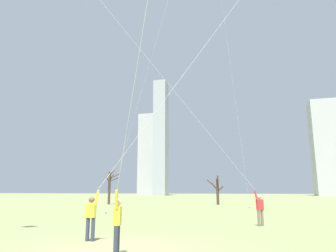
{
  "coord_description": "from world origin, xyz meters",
  "views": [
    {
      "loc": [
        4.37,
        -10.1,
        1.84
      ],
      "look_at": [
        0.0,
        6.0,
        5.31
      ],
      "focal_mm": 33.45,
      "sensor_mm": 36.0,
      "label": 1
    }
  ],
  "objects_px": {
    "kite_flyer_far_back_teal": "(231,171)",
    "bare_tree_rightmost": "(217,190)",
    "distant_kite_low_near_trees_orange": "(223,14)",
    "kite_flyer_midfield_right_pink": "(129,145)",
    "kite_flyer_foreground_right_white": "(154,127)",
    "bare_tree_center": "(110,186)"
  },
  "relations": [
    {
      "from": "kite_flyer_far_back_teal",
      "to": "bare_tree_rightmost",
      "type": "xyz_separation_m",
      "value": [
        -3.8,
        27.35,
        -0.85
      ]
    },
    {
      "from": "distant_kite_low_near_trees_orange",
      "to": "kite_flyer_far_back_teal",
      "type": "bearing_deg",
      "value": -85.78
    },
    {
      "from": "distant_kite_low_near_trees_orange",
      "to": "bare_tree_rightmost",
      "type": "relative_size",
      "value": 7.26
    },
    {
      "from": "kite_flyer_far_back_teal",
      "to": "bare_tree_rightmost",
      "type": "distance_m",
      "value": 27.63
    },
    {
      "from": "kite_flyer_midfield_right_pink",
      "to": "distant_kite_low_near_trees_orange",
      "type": "height_order",
      "value": "distant_kite_low_near_trees_orange"
    },
    {
      "from": "kite_flyer_far_back_teal",
      "to": "kite_flyer_foreground_right_white",
      "type": "distance_m",
      "value": 6.06
    },
    {
      "from": "kite_flyer_far_back_teal",
      "to": "bare_tree_rightmost",
      "type": "relative_size",
      "value": 4.2
    },
    {
      "from": "kite_flyer_midfield_right_pink",
      "to": "kite_flyer_foreground_right_white",
      "type": "height_order",
      "value": "kite_flyer_foreground_right_white"
    },
    {
      "from": "bare_tree_rightmost",
      "to": "bare_tree_center",
      "type": "height_order",
      "value": "bare_tree_center"
    },
    {
      "from": "kite_flyer_foreground_right_white",
      "to": "bare_tree_center",
      "type": "bearing_deg",
      "value": 118.26
    },
    {
      "from": "kite_flyer_foreground_right_white",
      "to": "bare_tree_rightmost",
      "type": "height_order",
      "value": "kite_flyer_foreground_right_white"
    },
    {
      "from": "bare_tree_rightmost",
      "to": "distant_kite_low_near_trees_orange",
      "type": "bearing_deg",
      "value": -70.1
    },
    {
      "from": "kite_flyer_midfield_right_pink",
      "to": "bare_tree_center",
      "type": "relative_size",
      "value": 2.5
    },
    {
      "from": "kite_flyer_midfield_right_pink",
      "to": "kite_flyer_foreground_right_white",
      "type": "distance_m",
      "value": 4.34
    },
    {
      "from": "bare_tree_center",
      "to": "bare_tree_rightmost",
      "type": "bearing_deg",
      "value": 11.92
    },
    {
      "from": "kite_flyer_midfield_right_pink",
      "to": "kite_flyer_foreground_right_white",
      "type": "relative_size",
      "value": 0.73
    },
    {
      "from": "kite_flyer_foreground_right_white",
      "to": "distant_kite_low_near_trees_orange",
      "type": "bearing_deg",
      "value": 87.97
    },
    {
      "from": "kite_flyer_midfield_right_pink",
      "to": "bare_tree_rightmost",
      "type": "distance_m",
      "value": 36.82
    },
    {
      "from": "kite_flyer_foreground_right_white",
      "to": "bare_tree_rightmost",
      "type": "bearing_deg",
      "value": 92.28
    },
    {
      "from": "distant_kite_low_near_trees_orange",
      "to": "bare_tree_rightmost",
      "type": "xyz_separation_m",
      "value": [
        -2.24,
        6.19,
        -22.57
      ]
    },
    {
      "from": "kite_flyer_far_back_teal",
      "to": "bare_tree_center",
      "type": "bearing_deg",
      "value": 127.19
    },
    {
      "from": "kite_flyer_foreground_right_white",
      "to": "bare_tree_center",
      "type": "xyz_separation_m",
      "value": [
        -15.91,
        29.59,
        -1.74
      ]
    }
  ]
}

